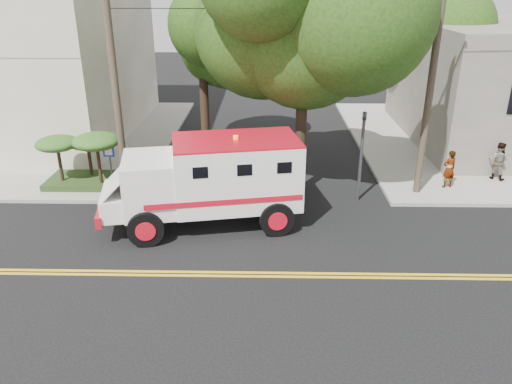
{
  "coord_description": "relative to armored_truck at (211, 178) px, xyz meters",
  "views": [
    {
      "loc": [
        0.11,
        -12.76,
        8.12
      ],
      "look_at": [
        -0.2,
        2.57,
        1.6
      ],
      "focal_mm": 35.0,
      "sensor_mm": 36.0,
      "label": 1
    }
  ],
  "objects": [
    {
      "name": "accessibility_sign",
      "position": [
        -4.41,
        2.8,
        -0.42
      ],
      "size": [
        0.45,
        0.1,
        2.02
      ],
      "color": "#3F3F42",
      "rests_on": "ground"
    },
    {
      "name": "tree_main",
      "position": [
        3.73,
        2.84,
        5.41
      ],
      "size": [
        6.08,
        5.7,
        9.85
      ],
      "color": "black",
      "rests_on": "ground"
    },
    {
      "name": "tree_left",
      "position": [
        -0.88,
        8.41,
        3.94
      ],
      "size": [
        4.48,
        4.2,
        7.7
      ],
      "color": "black",
      "rests_on": "ground"
    },
    {
      "name": "sidewalk_ne",
      "position": [
        15.29,
        10.13,
        -1.71
      ],
      "size": [
        17.0,
        17.0,
        0.15
      ],
      "primitive_type": "cube",
      "color": "gray",
      "rests_on": "ground"
    },
    {
      "name": "palm_planter",
      "position": [
        -5.64,
        3.25,
        -0.14
      ],
      "size": [
        3.52,
        2.63,
        2.36
      ],
      "color": "#1E3314",
      "rests_on": "sidewalk_nw"
    },
    {
      "name": "pedestrian_b",
      "position": [
        11.9,
        4.32,
        -0.81
      ],
      "size": [
        1.02,
        0.98,
        1.65
      ],
      "primitive_type": "imported",
      "rotation": [
        0.0,
        0.0,
        2.5
      ],
      "color": "gray",
      "rests_on": "sidewalk_ne"
    },
    {
      "name": "tree_right",
      "position": [
        10.64,
        12.4,
        4.31
      ],
      "size": [
        4.8,
        4.5,
        8.2
      ],
      "color": "black",
      "rests_on": "ground"
    },
    {
      "name": "traffic_signal",
      "position": [
        5.59,
        2.23,
        0.44
      ],
      "size": [
        0.15,
        0.18,
        3.6
      ],
      "color": "#3F3F42",
      "rests_on": "ground"
    },
    {
      "name": "armored_truck",
      "position": [
        0.0,
        0.0,
        0.0
      ],
      "size": [
        7.25,
        3.82,
        3.14
      ],
      "rotation": [
        0.0,
        0.0,
        0.19
      ],
      "color": "silver",
      "rests_on": "ground"
    },
    {
      "name": "utility_pole_right",
      "position": [
        8.09,
        2.83,
        2.71
      ],
      "size": [
        0.28,
        0.28,
        9.0
      ],
      "primitive_type": "cylinder",
      "color": "#382D23",
      "rests_on": "ground"
    },
    {
      "name": "pedestrian_a",
      "position": [
        9.48,
        3.32,
        -0.84
      ],
      "size": [
        0.67,
        0.54,
        1.59
      ],
      "primitive_type": "imported",
      "rotation": [
        0.0,
        0.0,
        3.46
      ],
      "color": "gray",
      "rests_on": "sidewalk_ne"
    },
    {
      "name": "sidewalk_nw",
      "position": [
        -11.71,
        10.13,
        -1.71
      ],
      "size": [
        17.0,
        17.0,
        0.15
      ],
      "primitive_type": "cube",
      "color": "gray",
      "rests_on": "ground"
    },
    {
      "name": "utility_pole_left",
      "position": [
        -3.81,
        2.63,
        2.71
      ],
      "size": [
        0.28,
        0.28,
        9.0
      ],
      "primitive_type": "cylinder",
      "color": "#382D23",
      "rests_on": "ground"
    },
    {
      "name": "ground",
      "position": [
        1.79,
        -3.37,
        -1.79
      ],
      "size": [
        100.0,
        100.0,
        0.0
      ],
      "primitive_type": "plane",
      "color": "black",
      "rests_on": "ground"
    }
  ]
}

